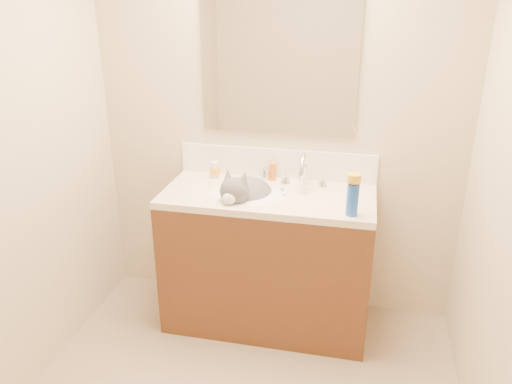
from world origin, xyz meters
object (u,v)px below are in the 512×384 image
at_px(cat, 245,196).
at_px(amber_bottle, 273,171).
at_px(silver_jar, 266,174).
at_px(basin, 247,204).
at_px(spray_can, 352,200).
at_px(pill_bottle, 215,170).
at_px(faucet, 303,173).
at_px(vanity_cabinet, 268,262).

relative_size(cat, amber_bottle, 4.26).
bearing_deg(silver_jar, basin, -104.13).
bearing_deg(spray_can, basin, 164.18).
bearing_deg(spray_can, pill_bottle, 156.09).
distance_m(faucet, silver_jar, 0.26).
xyz_separation_m(basin, amber_bottle, (0.11, 0.24, 0.12)).
relative_size(basin, silver_jar, 6.97).
height_order(basin, pill_bottle, pill_bottle).
bearing_deg(pill_bottle, amber_bottle, 5.98).
xyz_separation_m(vanity_cabinet, faucet, (0.18, 0.14, 0.54)).
height_order(faucet, silver_jar, faucet).
xyz_separation_m(faucet, cat, (-0.31, -0.16, -0.11)).
bearing_deg(basin, cat, 143.73).
xyz_separation_m(cat, spray_can, (0.60, -0.18, 0.11)).
distance_m(faucet, amber_bottle, 0.21).
xyz_separation_m(cat, amber_bottle, (0.12, 0.23, 0.08)).
bearing_deg(faucet, silver_jar, 160.86).
relative_size(faucet, silver_jar, 4.34).
bearing_deg(cat, silver_jar, 84.38).
bearing_deg(silver_jar, pill_bottle, -171.56).
bearing_deg(vanity_cabinet, pill_bottle, 154.58).
bearing_deg(basin, amber_bottle, 66.40).
distance_m(faucet, spray_can, 0.44).
xyz_separation_m(vanity_cabinet, basin, (-0.12, -0.03, 0.38)).
bearing_deg(vanity_cabinet, spray_can, -22.72).
height_order(cat, amber_bottle, cat).
relative_size(basin, pill_bottle, 4.50).
height_order(vanity_cabinet, faucet, faucet).
bearing_deg(amber_bottle, pill_bottle, -174.02).
relative_size(basin, cat, 0.99).
bearing_deg(cat, vanity_cabinet, 20.77).
bearing_deg(vanity_cabinet, amber_bottle, 94.07).
distance_m(pill_bottle, amber_bottle, 0.35).
distance_m(silver_jar, spray_can, 0.68).
relative_size(cat, spray_can, 2.71).
bearing_deg(amber_bottle, vanity_cabinet, -85.93).
bearing_deg(amber_bottle, faucet, -20.61).
bearing_deg(cat, basin, -24.61).
xyz_separation_m(vanity_cabinet, silver_jar, (-0.06, 0.22, 0.48)).
height_order(basin, cat, cat).
distance_m(silver_jar, amber_bottle, 0.05).
height_order(vanity_cabinet, amber_bottle, amber_bottle).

